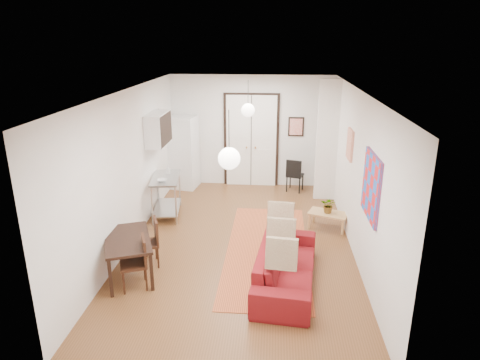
# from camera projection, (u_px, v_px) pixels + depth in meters

# --- Properties ---
(floor) EXTENTS (7.00, 7.00, 0.00)m
(floor) POSITION_uv_depth(u_px,v_px,m) (241.00, 242.00, 8.31)
(floor) COLOR brown
(floor) RESTS_ON ground
(ceiling) EXTENTS (4.20, 7.00, 0.02)m
(ceiling) POSITION_uv_depth(u_px,v_px,m) (241.00, 91.00, 7.39)
(ceiling) COLOR silver
(ceiling) RESTS_ON wall_back
(wall_back) EXTENTS (4.20, 0.02, 2.90)m
(wall_back) POSITION_uv_depth(u_px,v_px,m) (251.00, 131.00, 11.16)
(wall_back) COLOR silver
(wall_back) RESTS_ON floor
(wall_front) EXTENTS (4.20, 0.02, 2.90)m
(wall_front) POSITION_uv_depth(u_px,v_px,m) (215.00, 269.00, 4.54)
(wall_front) COLOR silver
(wall_front) RESTS_ON floor
(wall_left) EXTENTS (0.02, 7.00, 2.90)m
(wall_left) POSITION_uv_depth(u_px,v_px,m) (129.00, 169.00, 8.01)
(wall_left) COLOR silver
(wall_left) RESTS_ON floor
(wall_right) EXTENTS (0.02, 7.00, 2.90)m
(wall_right) POSITION_uv_depth(u_px,v_px,m) (357.00, 174.00, 7.69)
(wall_right) COLOR silver
(wall_right) RESTS_ON floor
(double_doors) EXTENTS (1.44, 0.06, 2.50)m
(double_doors) POSITION_uv_depth(u_px,v_px,m) (251.00, 141.00, 11.19)
(double_doors) COLOR white
(double_doors) RESTS_ON wall_back
(stub_partition) EXTENTS (0.50, 0.10, 2.90)m
(stub_partition) POSITION_uv_depth(u_px,v_px,m) (327.00, 141.00, 10.12)
(stub_partition) COLOR silver
(stub_partition) RESTS_ON floor
(wall_cabinet) EXTENTS (0.35, 1.00, 0.70)m
(wall_cabinet) POSITION_uv_depth(u_px,v_px,m) (158.00, 129.00, 9.27)
(wall_cabinet) COLOR white
(wall_cabinet) RESTS_ON wall_left
(painting_popart) EXTENTS (0.05, 1.00, 1.00)m
(painting_popart) POSITION_uv_depth(u_px,v_px,m) (371.00, 186.00, 6.44)
(painting_popart) COLOR red
(painting_popart) RESTS_ON wall_right
(painting_abstract) EXTENTS (0.05, 0.50, 0.60)m
(painting_abstract) POSITION_uv_depth(u_px,v_px,m) (350.00, 145.00, 8.33)
(painting_abstract) COLOR beige
(painting_abstract) RESTS_ON wall_right
(poster_back) EXTENTS (0.40, 0.03, 0.50)m
(poster_back) POSITION_uv_depth(u_px,v_px,m) (296.00, 127.00, 10.99)
(poster_back) COLOR red
(poster_back) RESTS_ON wall_back
(print_left) EXTENTS (0.03, 0.44, 0.54)m
(print_left) POSITION_uv_depth(u_px,v_px,m) (157.00, 122.00, 9.74)
(print_left) COLOR #9F6042
(print_left) RESTS_ON wall_left
(pendant_back) EXTENTS (0.30, 0.30, 0.80)m
(pendant_back) POSITION_uv_depth(u_px,v_px,m) (248.00, 110.00, 9.48)
(pendant_back) COLOR white
(pendant_back) RESTS_ON ceiling
(pendant_front) EXTENTS (0.30, 0.30, 0.80)m
(pendant_front) POSITION_uv_depth(u_px,v_px,m) (229.00, 158.00, 5.70)
(pendant_front) COLOR white
(pendant_front) RESTS_ON ceiling
(kilim_rug) EXTENTS (1.51, 3.98, 0.01)m
(kilim_rug) POSITION_uv_depth(u_px,v_px,m) (267.00, 250.00, 8.02)
(kilim_rug) COLOR #C05930
(kilim_rug) RESTS_ON floor
(sofa) EXTENTS (2.30, 1.11, 0.65)m
(sofa) POSITION_uv_depth(u_px,v_px,m) (286.00, 265.00, 6.83)
(sofa) COLOR maroon
(sofa) RESTS_ON floor
(coffee_table) EXTENTS (0.88, 0.68, 0.35)m
(coffee_table) POSITION_uv_depth(u_px,v_px,m) (328.00, 215.00, 8.83)
(coffee_table) COLOR tan
(coffee_table) RESTS_ON floor
(potted_plant) EXTENTS (0.38, 0.35, 0.34)m
(potted_plant) POSITION_uv_depth(u_px,v_px,m) (329.00, 205.00, 8.77)
(potted_plant) COLOR #3D7032
(potted_plant) RESTS_ON coffee_table
(kitchen_counter) EXTENTS (0.73, 1.23, 0.89)m
(kitchen_counter) POSITION_uv_depth(u_px,v_px,m) (166.00, 191.00, 9.42)
(kitchen_counter) COLOR #AFB2B4
(kitchen_counter) RESTS_ON floor
(bowl) EXTENTS (0.25, 0.25, 0.05)m
(bowl) POSITION_uv_depth(u_px,v_px,m) (162.00, 180.00, 9.03)
(bowl) COLOR silver
(bowl) RESTS_ON kitchen_counter
(soap_bottle) EXTENTS (0.10, 0.10, 0.18)m
(soap_bottle) POSITION_uv_depth(u_px,v_px,m) (168.00, 170.00, 9.53)
(soap_bottle) COLOR teal
(soap_bottle) RESTS_ON kitchen_counter
(fridge) EXTENTS (0.75, 0.75, 1.88)m
(fridge) POSITION_uv_depth(u_px,v_px,m) (184.00, 152.00, 11.12)
(fridge) COLOR white
(fridge) RESTS_ON floor
(dining_table) EXTENTS (1.10, 1.40, 0.68)m
(dining_table) POSITION_uv_depth(u_px,v_px,m) (128.00, 242.00, 6.98)
(dining_table) COLOR black
(dining_table) RESTS_ON floor
(dining_chair_near) EXTENTS (0.52, 0.62, 0.84)m
(dining_chair_near) POSITION_uv_depth(u_px,v_px,m) (147.00, 238.00, 7.41)
(dining_chair_near) COLOR #3D1C13
(dining_chair_near) RESTS_ON floor
(dining_chair_far) EXTENTS (0.52, 0.62, 0.84)m
(dining_chair_far) POSITION_uv_depth(u_px,v_px,m) (135.00, 257.00, 6.75)
(dining_chair_far) COLOR #3D1C13
(dining_chair_far) RESTS_ON floor
(black_side_chair) EXTENTS (0.49, 0.50, 0.86)m
(black_side_chair) POSITION_uv_depth(u_px,v_px,m) (295.00, 171.00, 11.03)
(black_side_chair) COLOR black
(black_side_chair) RESTS_ON floor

